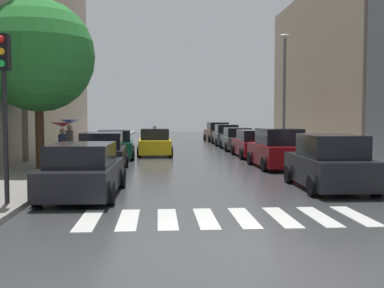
{
  "coord_description": "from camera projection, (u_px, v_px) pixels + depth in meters",
  "views": [
    {
      "loc": [
        -1.54,
        -7.77,
        2.4
      ],
      "look_at": [
        0.21,
        16.17,
        0.9
      ],
      "focal_mm": 42.67,
      "sensor_mm": 36.0,
      "label": 1
    }
  ],
  "objects": [
    {
      "name": "ground_plane",
      "position": [
        181.0,
        150.0,
        31.88
      ],
      "size": [
        28.0,
        72.0,
        0.04
      ],
      "primitive_type": "cube",
      "color": "#3B3B3D"
    },
    {
      "name": "sidewalk_left",
      "position": [
        87.0,
        149.0,
        31.4
      ],
      "size": [
        3.0,
        72.0,
        0.15
      ],
      "primitive_type": "cube",
      "color": "gray",
      "rests_on": "ground"
    },
    {
      "name": "sidewalk_right",
      "position": [
        272.0,
        148.0,
        32.35
      ],
      "size": [
        3.0,
        72.0,
        0.15
      ],
      "primitive_type": "cube",
      "color": "gray",
      "rests_on": "ground"
    },
    {
      "name": "crosswalk_stripes",
      "position": [
        225.0,
        218.0,
        10.67
      ],
      "size": [
        6.75,
        2.2,
        0.01
      ],
      "color": "silver",
      "rests_on": "ground"
    },
    {
      "name": "building_right_mid",
      "position": [
        352.0,
        72.0,
        29.64
      ],
      "size": [
        6.0,
        16.38,
        10.46
      ],
      "primitive_type": "cube",
      "color": "#B2A38C",
      "rests_on": "ground"
    },
    {
      "name": "parked_car_left_nearest",
      "position": [
        83.0,
        171.0,
        13.57
      ],
      "size": [
        2.25,
        4.6,
        1.58
      ],
      "rotation": [
        0.0,
        0.0,
        1.55
      ],
      "color": "black",
      "rests_on": "ground"
    },
    {
      "name": "parked_car_left_second",
      "position": [
        103.0,
        153.0,
        19.66
      ],
      "size": [
        2.2,
        4.21,
        1.68
      ],
      "rotation": [
        0.0,
        0.0,
        1.6
      ],
      "color": "black",
      "rests_on": "ground"
    },
    {
      "name": "parked_car_left_third",
      "position": [
        115.0,
        145.0,
        25.62
      ],
      "size": [
        2.31,
        4.18,
        1.6
      ],
      "rotation": [
        0.0,
        0.0,
        1.62
      ],
      "color": "#0C4C2D",
      "rests_on": "ground"
    },
    {
      "name": "parked_car_right_nearest",
      "position": [
        329.0,
        164.0,
        14.82
      ],
      "size": [
        2.22,
        4.17,
        1.79
      ],
      "rotation": [
        0.0,
        0.0,
        1.54
      ],
      "color": "black",
      "rests_on": "ground"
    },
    {
      "name": "parked_car_right_second",
      "position": [
        278.0,
        150.0,
        20.88
      ],
      "size": [
        2.18,
        4.24,
        1.82
      ],
      "rotation": [
        0.0,
        0.0,
        1.59
      ],
      "color": "maroon",
      "rests_on": "ground"
    },
    {
      "name": "parked_car_right_third",
      "position": [
        254.0,
        144.0,
        26.37
      ],
      "size": [
        2.16,
        4.53,
        1.57
      ],
      "rotation": [
        0.0,
        0.0,
        1.57
      ],
      "color": "maroon",
      "rests_on": "ground"
    },
    {
      "name": "parked_car_right_fourth",
      "position": [
        237.0,
        139.0,
        31.89
      ],
      "size": [
        2.15,
        4.75,
        1.56
      ],
      "rotation": [
        0.0,
        0.0,
        1.54
      ],
      "color": "#474C51",
      "rests_on": "ground"
    },
    {
      "name": "parked_car_right_fifth",
      "position": [
        226.0,
        135.0,
        37.11
      ],
      "size": [
        2.15,
        4.7,
        1.68
      ],
      "rotation": [
        0.0,
        0.0,
        1.55
      ],
      "color": "#474C51",
      "rests_on": "ground"
    },
    {
      "name": "parked_car_right_sixth",
      "position": [
        217.0,
        133.0,
        42.48
      ],
      "size": [
        2.27,
        4.32,
        1.78
      ],
      "rotation": [
        0.0,
        0.0,
        1.61
      ],
      "color": "brown",
      "rests_on": "ground"
    },
    {
      "name": "taxi_midroad",
      "position": [
        155.0,
        143.0,
        27.63
      ],
      "size": [
        2.14,
        4.46,
        1.81
      ],
      "rotation": [
        0.0,
        0.0,
        1.59
      ],
      "color": "yellow",
      "rests_on": "ground"
    },
    {
      "name": "pedestrian_foreground",
      "position": [
        62.0,
        134.0,
        20.16
      ],
      "size": [
        1.02,
        1.02,
        1.95
      ],
      "rotation": [
        0.0,
        0.0,
        0.82
      ],
      "color": "navy",
      "rests_on": "sidewalk_left"
    },
    {
      "name": "pedestrian_by_kerb",
      "position": [
        69.0,
        132.0,
        22.09
      ],
      "size": [
        0.94,
        0.94,
        2.06
      ],
      "rotation": [
        0.0,
        0.0,
        4.67
      ],
      "color": "navy",
      "rests_on": "sidewalk_left"
    },
    {
      "name": "street_tree_left",
      "position": [
        38.0,
        56.0,
        19.16
      ],
      "size": [
        4.74,
        4.74,
        7.14
      ],
      "color": "#513823",
      "rests_on": "sidewalk_left"
    },
    {
      "name": "traffic_light_left_corner",
      "position": [
        4.0,
        81.0,
        11.54
      ],
      "size": [
        0.3,
        0.42,
        4.3
      ],
      "color": "black",
      "rests_on": "sidewalk_left"
    },
    {
      "name": "lamp_post_right",
      "position": [
        284.0,
        86.0,
        25.7
      ],
      "size": [
        0.6,
        0.28,
        6.82
      ],
      "color": "#595B60",
      "rests_on": "sidewalk_right"
    }
  ]
}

